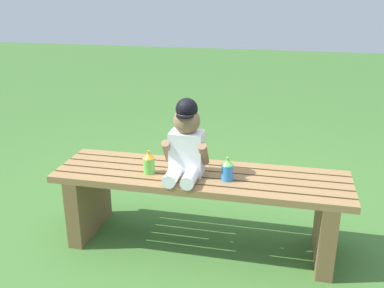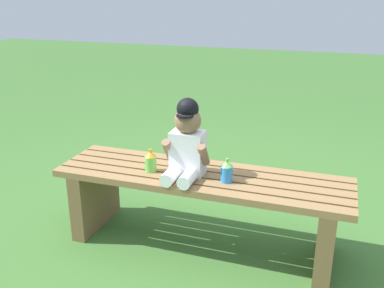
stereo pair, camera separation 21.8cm
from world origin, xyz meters
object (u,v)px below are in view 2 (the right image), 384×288
child_figure (187,143)px  sippy_cup_right (227,171)px  sippy_cup_left (151,161)px  park_bench (201,197)px

child_figure → sippy_cup_right: (0.22, -0.02, -0.12)m
child_figure → sippy_cup_right: child_figure is taller
sippy_cup_right → sippy_cup_left: bearing=180.0°
sippy_cup_right → child_figure: bearing=175.7°
sippy_cup_left → sippy_cup_right: same height
park_bench → sippy_cup_right: (0.15, -0.05, 0.19)m
sippy_cup_left → sippy_cup_right: (0.41, 0.00, 0.00)m
park_bench → sippy_cup_left: size_ratio=12.40×
park_bench → sippy_cup_left: (-0.27, -0.05, 0.19)m
child_figure → sippy_cup_right: 0.25m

